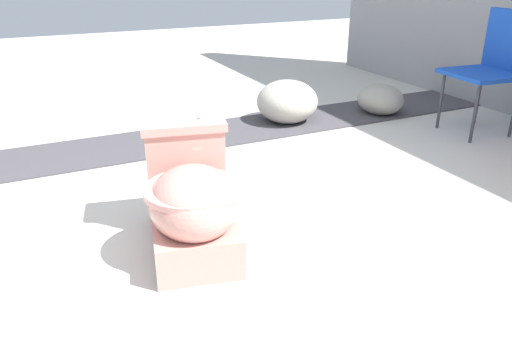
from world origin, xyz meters
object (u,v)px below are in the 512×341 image
Objects in this scene: boulder_far at (287,102)px; toilet at (191,200)px; boulder_near at (380,99)px; folding_chair_left at (496,60)px.

toilet is at bearing -41.39° from boulder_far.
toilet is 1.75× the size of boulder_near.
boulder_far is at bearing -28.37° from folding_chair_left.
boulder_near is (-1.26, 2.00, -0.10)m from toilet.
boulder_far reaches higher than boulder_near.
folding_chair_left is (-0.59, 2.41, 0.29)m from toilet.
folding_chair_left is 1.47m from boulder_far.
toilet is 2.36m from boulder_near.
boulder_near is (-0.67, -0.41, -0.39)m from folding_chair_left.
folding_chair_left is at bearing 31.34° from boulder_near.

